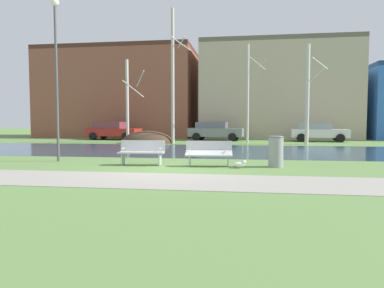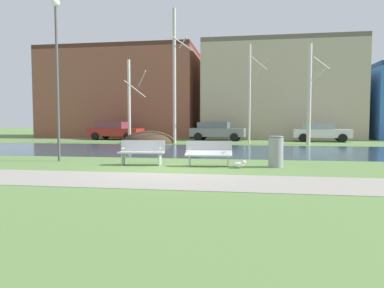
% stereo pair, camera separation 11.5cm
% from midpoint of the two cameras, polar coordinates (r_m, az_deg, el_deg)
% --- Properties ---
extents(ground_plane, '(120.00, 120.00, 0.00)m').
position_cam_midpoint_polar(ground_plane, '(21.22, 1.79, -0.50)').
color(ground_plane, '#5B7F42').
extents(paved_path_strip, '(60.00, 2.46, 0.01)m').
position_cam_midpoint_polar(paved_path_strip, '(9.28, -6.89, -5.86)').
color(paved_path_strip, gray).
rests_on(paved_path_strip, ground).
extents(river_band, '(80.00, 8.54, 0.01)m').
position_cam_midpoint_polar(river_band, '(18.84, 0.96, -1.01)').
color(river_band, '#2D475B').
rests_on(river_band, ground).
extents(soil_mound, '(3.80, 3.11, 1.78)m').
position_cam_midpoint_polar(soil_mound, '(25.36, -7.35, 0.15)').
color(soil_mound, '#423021').
rests_on(soil_mound, ground).
extents(bench_left, '(1.64, 0.68, 0.87)m').
position_cam_midpoint_polar(bench_left, '(12.56, -8.41, -1.24)').
color(bench_left, '#B2B5B7').
rests_on(bench_left, ground).
extents(bench_right, '(1.64, 0.68, 0.87)m').
position_cam_midpoint_polar(bench_right, '(12.09, 2.47, -1.40)').
color(bench_right, '#B2B5B7').
rests_on(bench_right, ground).
extents(trash_bin, '(0.52, 0.52, 1.05)m').
position_cam_midpoint_polar(trash_bin, '(12.18, 13.18, -1.12)').
color(trash_bin, gray).
rests_on(trash_bin, ground).
extents(seagull, '(0.46, 0.17, 0.27)m').
position_cam_midpoint_polar(seagull, '(11.68, 7.48, -3.28)').
color(seagull, white).
rests_on(seagull, ground).
extents(streetlamp, '(0.32, 0.32, 6.20)m').
position_cam_midpoint_polar(streetlamp, '(14.77, -21.41, 13.22)').
color(streetlamp, '#4C4C51').
rests_on(streetlamp, ground).
extents(birch_far_left, '(1.47, 2.64, 6.05)m').
position_cam_midpoint_polar(birch_far_left, '(26.38, -10.47, 7.03)').
color(birch_far_left, beige).
rests_on(birch_far_left, ground).
extents(birch_left, '(1.41, 2.19, 9.27)m').
position_cam_midpoint_polar(birch_left, '(24.68, -3.23, 11.06)').
color(birch_left, '#BCB7A8').
rests_on(birch_left, ground).
extents(birch_center_left, '(1.30, 2.40, 6.98)m').
position_cam_midpoint_polar(birch_center_left, '(25.41, 9.01, 8.28)').
color(birch_center_left, beige).
rests_on(birch_center_left, ground).
extents(birch_center, '(1.38, 2.38, 6.65)m').
position_cam_midpoint_polar(birch_center, '(24.80, 18.18, 7.84)').
color(birch_center, beige).
rests_on(birch_center, ground).
extents(parked_van_nearest_red, '(4.61, 2.39, 1.52)m').
position_cam_midpoint_polar(parked_van_nearest_red, '(30.58, -12.80, 2.18)').
color(parked_van_nearest_red, maroon).
rests_on(parked_van_nearest_red, ground).
extents(parked_sedan_second_grey, '(4.52, 2.32, 1.50)m').
position_cam_midpoint_polar(parked_sedan_second_grey, '(28.64, 3.65, 2.16)').
color(parked_sedan_second_grey, slate).
rests_on(parked_sedan_second_grey, ground).
extents(parked_hatch_third_white, '(4.34, 2.27, 1.41)m').
position_cam_midpoint_polar(parked_hatch_third_white, '(28.80, 19.70, 1.88)').
color(parked_hatch_third_white, silver).
rests_on(parked_hatch_third_white, ground).
extents(building_brick_low, '(15.12, 8.32, 8.74)m').
position_cam_midpoint_polar(building_brick_low, '(37.24, -11.45, 7.94)').
color(building_brick_low, brown).
rests_on(building_brick_low, ground).
extents(building_beige_block, '(13.96, 9.96, 8.83)m').
position_cam_midpoint_polar(building_beige_block, '(35.89, 13.23, 8.15)').
color(building_beige_block, '#BCAD8E').
rests_on(building_beige_block, ground).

